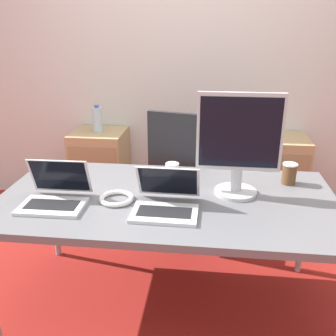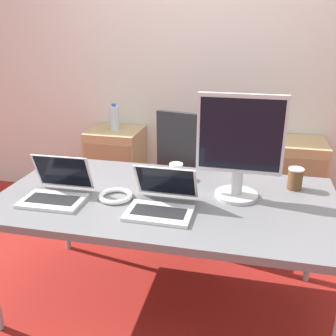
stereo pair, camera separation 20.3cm
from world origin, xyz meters
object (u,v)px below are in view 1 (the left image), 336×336
Objects in this scene: water_bottle at (97,119)px; monitor at (239,144)px; cabinet_right at (276,178)px; coffee_cup_brown at (289,174)px; laptop_left at (55,196)px; coffee_cup_white at (173,171)px; cabinet_left at (101,170)px; office_chair at (186,193)px; laptop_right at (166,202)px; cable_coil at (117,198)px.

monitor is (1.12, -1.14, 0.17)m from water_bottle.
cabinet_right is 1.05m from coffee_cup_brown.
laptop_left is 0.71m from coffee_cup_white.
cabinet_left is 1.55m from cabinet_right.
cabinet_left is 1.78m from coffee_cup_brown.
coffee_cup_white is at bearing -96.02° from office_chair.
coffee_cup_white reaches higher than cabinet_right.
laptop_right is 2.63× the size of coffee_cup_brown.
water_bottle is 1.73m from coffee_cup_brown.
water_bottle reaches higher than laptop_left.
cabinet_right is 1.62m from water_bottle.
cabinet_right is at bearing 83.49° from coffee_cup_brown.
coffee_cup_white is at bearing 36.33° from laptop_left.
laptop_right reaches higher than cabinet_right.
monitor reaches higher than laptop_left.
office_chair is 1.03m from water_bottle.
coffee_cup_brown is at bearing -33.78° from water_bottle.
office_chair is 0.99m from laptop_right.
cabinet_right is 3.12× the size of water_bottle.
laptop_left is at bearing -161.67° from coffee_cup_brown.
water_bottle is 0.70× the size of laptop_right.
cabinet_right is 1.28× the size of monitor.
laptop_right is at bearing -61.12° from cabinet_left.
laptop_right is (-0.79, -1.38, 0.40)m from cabinet_right.
coffee_cup_brown is (0.32, 0.18, -0.22)m from monitor.
monitor is 5.87× the size of coffee_cup_white.
water_bottle is 1.40m from cable_coil.
cabinet_right is 1.31m from coffee_cup_white.
cabinet_left is 2.19× the size of laptop_right.
water_bottle reaches higher than laptop_right.
cabinet_right is at bearing 0.00° from cabinet_left.
coffee_cup_brown is at bearing 19.86° from cable_coil.
coffee_cup_white reaches higher than cabinet_left.
monitor is 0.43m from coffee_cup_brown.
cabinet_right is at bearing 60.37° from laptop_right.
cabinet_right is 1.64m from laptop_right.
office_chair reaches higher than laptop_right.
cabinet_right is 1.38m from monitor.
cable_coil is at bearing -69.44° from cabinet_left.
laptop_left reaches higher than laptop_right.
monitor is 0.71m from cable_coil.
laptop_right is at bearing -61.16° from water_bottle.
monitor is at bearing -110.54° from cabinet_right.
monitor is 3.01× the size of cable_coil.
coffee_cup_brown is at bearing -96.51° from cabinet_right.
water_bottle is 1.85× the size of coffee_cup_brown.
office_chair is at bearing 83.98° from coffee_cup_white.
laptop_right is at bearing -16.05° from cable_coil.
cable_coil is at bearing 163.95° from laptop_right.
monitor reaches higher than coffee_cup_brown.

